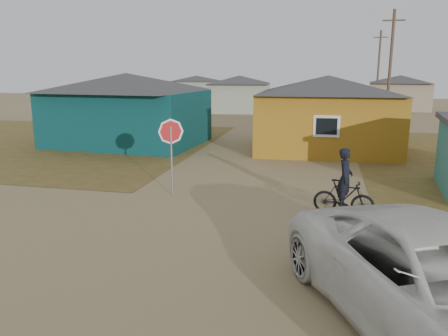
# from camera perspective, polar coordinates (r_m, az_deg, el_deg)

# --- Properties ---
(ground) EXTENTS (120.00, 120.00, 0.00)m
(ground) POSITION_cam_1_polar(r_m,az_deg,el_deg) (10.62, -0.99, -10.53)
(ground) COLOR #907A53
(grass_nw) EXTENTS (20.00, 18.00, 0.00)m
(grass_nw) POSITION_cam_1_polar(r_m,az_deg,el_deg) (28.10, -22.94, 3.18)
(grass_nw) COLOR brown
(grass_nw) RESTS_ON ground
(house_teal) EXTENTS (8.93, 7.08, 4.00)m
(house_teal) POSITION_cam_1_polar(r_m,az_deg,el_deg) (25.49, -12.49, 7.65)
(house_teal) COLOR #093336
(house_teal) RESTS_ON ground
(house_yellow) EXTENTS (7.72, 6.76, 3.90)m
(house_yellow) POSITION_cam_1_polar(r_m,az_deg,el_deg) (23.57, 13.28, 7.09)
(house_yellow) COLOR #A26E18
(house_yellow) RESTS_ON ground
(house_pale_west) EXTENTS (7.04, 6.15, 3.60)m
(house_pale_west) POSITION_cam_1_polar(r_m,az_deg,el_deg) (44.32, 2.02, 9.74)
(house_pale_west) COLOR gray
(house_pale_west) RESTS_ON ground
(house_beige_east) EXTENTS (6.95, 6.05, 3.60)m
(house_beige_east) POSITION_cam_1_polar(r_m,az_deg,el_deg) (50.11, 21.93, 9.19)
(house_beige_east) COLOR gray
(house_beige_east) RESTS_ON ground
(house_pale_north) EXTENTS (6.28, 5.81, 3.40)m
(house_pale_north) POSITION_cam_1_polar(r_m,az_deg,el_deg) (57.87, -3.62, 10.33)
(house_pale_north) COLOR gray
(house_pale_north) RESTS_ON ground
(utility_pole_near) EXTENTS (1.40, 0.20, 8.00)m
(utility_pole_near) POSITION_cam_1_polar(r_m,az_deg,el_deg) (31.74, 20.85, 11.86)
(utility_pole_near) COLOR brown
(utility_pole_near) RESTS_ON ground
(utility_pole_far) EXTENTS (1.40, 0.20, 8.00)m
(utility_pole_far) POSITION_cam_1_polar(r_m,az_deg,el_deg) (47.74, 19.50, 11.99)
(utility_pole_far) COLOR brown
(utility_pole_far) RESTS_ON ground
(stop_sign) EXTENTS (0.85, 0.17, 2.62)m
(stop_sign) POSITION_cam_1_polar(r_m,az_deg,el_deg) (14.62, -6.93, 3.68)
(stop_sign) COLOR gray
(stop_sign) RESTS_ON ground
(cyclist) EXTENTS (1.83, 0.81, 2.00)m
(cyclist) POSITION_cam_1_polar(r_m,az_deg,el_deg) (13.20, 15.43, -2.94)
(cyclist) COLOR black
(cyclist) RESTS_ON ground
(vehicle) EXTENTS (5.51, 7.13, 1.80)m
(vehicle) POSITION_cam_1_polar(r_m,az_deg,el_deg) (7.87, 26.72, -13.48)
(vehicle) COLOR silver
(vehicle) RESTS_ON ground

